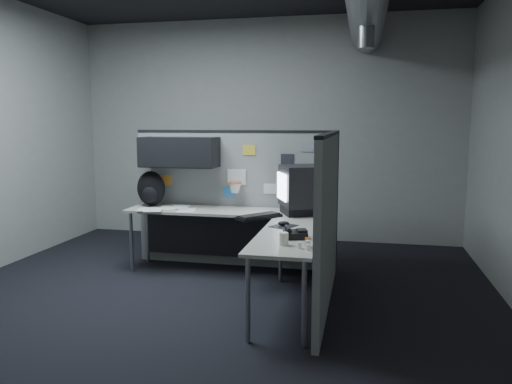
% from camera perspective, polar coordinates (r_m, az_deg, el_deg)
% --- Properties ---
extents(room, '(5.62, 5.62, 3.22)m').
position_cam_1_polar(room, '(4.52, 1.28, 12.71)').
color(room, black).
rests_on(room, ground).
extents(partition_back, '(2.44, 0.42, 1.63)m').
position_cam_1_polar(partition_back, '(5.94, -4.18, 0.94)').
color(partition_back, gray).
rests_on(partition_back, ground).
extents(partition_right, '(0.07, 2.23, 1.63)m').
position_cam_1_polar(partition_right, '(4.73, 8.21, -3.12)').
color(partition_right, gray).
rests_on(partition_right, ground).
extents(desk, '(2.31, 2.11, 0.73)m').
position_cam_1_polar(desk, '(5.39, -1.65, -3.90)').
color(desk, '#AEAA9D').
rests_on(desk, ground).
extents(monitor, '(0.61, 0.61, 0.53)m').
position_cam_1_polar(monitor, '(5.43, 5.46, 0.33)').
color(monitor, black).
rests_on(monitor, desk).
extents(keyboard, '(0.46, 0.49, 0.04)m').
position_cam_1_polar(keyboard, '(5.19, 0.35, -2.80)').
color(keyboard, black).
rests_on(keyboard, desk).
extents(mouse, '(0.28, 0.30, 0.05)m').
position_cam_1_polar(mouse, '(4.81, 3.18, -3.73)').
color(mouse, black).
rests_on(mouse, desk).
extents(phone, '(0.24, 0.25, 0.10)m').
position_cam_1_polar(phone, '(4.35, 4.47, -4.76)').
color(phone, black).
rests_on(phone, desk).
extents(bottles, '(0.11, 0.16, 0.07)m').
position_cam_1_polar(bottles, '(4.01, 5.71, -5.96)').
color(bottles, silver).
rests_on(bottles, desk).
extents(cup, '(0.09, 0.09, 0.10)m').
position_cam_1_polar(cup, '(4.08, 3.20, -5.37)').
color(cup, beige).
rests_on(cup, desk).
extents(papers, '(0.70, 0.57, 0.01)m').
position_cam_1_polar(papers, '(5.81, -10.11, -1.90)').
color(papers, white).
rests_on(papers, desk).
extents(backpack, '(0.35, 0.32, 0.42)m').
position_cam_1_polar(backpack, '(6.06, -11.91, 0.34)').
color(backpack, black).
rests_on(backpack, desk).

